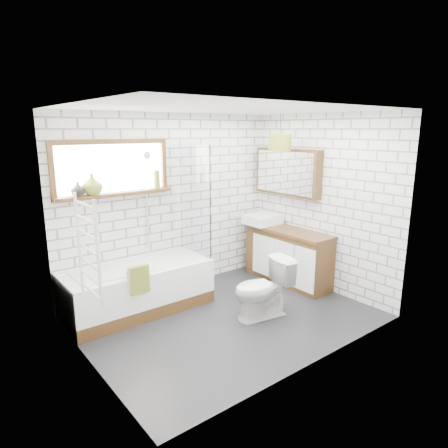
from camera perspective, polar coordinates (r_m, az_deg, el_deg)
floor at (r=5.10m, az=0.55°, el=-13.25°), size 3.40×2.60×0.01m
ceiling at (r=4.56m, az=0.63°, el=16.21°), size 3.40×2.60×0.01m
wall_back at (r=5.73m, az=-7.58°, el=2.91°), size 3.40×0.01×2.50m
wall_front at (r=3.77m, az=13.05°, el=-2.82°), size 3.40×0.01×2.50m
wall_left at (r=3.88m, az=-19.54°, el=-2.82°), size 0.01×2.60×2.50m
wall_right at (r=5.87m, az=13.74°, el=2.89°), size 0.01×2.60×2.50m
window at (r=5.24m, az=-15.61°, el=7.64°), size 1.52×0.16×0.68m
towel_radiator at (r=3.91m, az=-18.86°, el=-3.42°), size 0.06×0.52×1.00m
mirror_cabinet at (r=6.13m, az=9.04°, el=7.33°), size 0.16×1.20×0.70m
shower_riser at (r=5.48m, az=-10.98°, el=3.37°), size 0.02×0.02×1.30m
bathtub at (r=5.30m, az=-12.23°, el=-8.90°), size 1.84×0.81×0.60m
shower_screen at (r=5.44m, az=-4.22°, el=3.45°), size 0.02×0.72×1.50m
towel_green at (r=4.79m, az=-12.06°, el=-7.78°), size 0.25×0.07×0.33m
towel_beige at (r=4.78m, az=-12.36°, el=-7.85°), size 0.22×0.06×0.29m
vanity at (r=6.14m, az=9.07°, el=-4.50°), size 0.47×1.44×0.83m
basin at (r=6.31m, az=5.55°, el=0.68°), size 0.51×0.44×0.15m
tap at (r=6.41m, az=6.60°, el=1.33°), size 0.03×0.03×0.15m
toilet at (r=4.98m, az=5.54°, el=-9.19°), size 0.54×0.80×0.75m
vase_olive at (r=5.13m, az=-18.30°, el=5.18°), size 0.29×0.29×0.26m
vase_dark at (r=5.08m, az=-20.11°, el=4.49°), size 0.22×0.22×0.17m
bottle at (r=5.49m, az=-9.56°, el=6.10°), size 0.09×0.09×0.24m
pendant at (r=5.72m, az=7.99°, el=11.45°), size 0.31×0.31×0.23m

